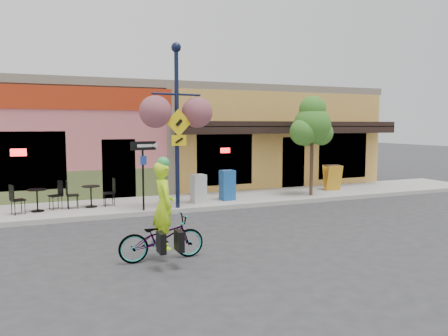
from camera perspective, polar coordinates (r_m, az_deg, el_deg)
name	(u,v)px	position (r m, az deg, el deg)	size (l,w,h in m)	color
ground	(232,212)	(14.14, 1.00, -5.83)	(90.00, 90.00, 0.00)	#2D2D30
sidewalk	(210,200)	(15.95, -1.90, -4.25)	(24.00, 3.00, 0.15)	#9E9B93
curb	(225,207)	(14.62, 0.13, -5.15)	(24.00, 0.12, 0.15)	#A8A59E
building	(168,137)	(20.95, -7.30, 4.05)	(18.20, 8.20, 4.50)	#C46164
bicycle	(162,238)	(9.28, -8.13, -9.01)	(0.63, 1.80, 0.94)	maroon
cyclist_rider	(164,217)	(9.19, -7.87, -6.38)	(0.66, 0.43, 1.80)	#BFFA1A
lamp_post	(177,126)	(14.00, -6.17, 5.44)	(1.67, 0.67, 5.24)	#101732
one_way_sign	(143,176)	(13.80, -10.52, -1.04)	(0.83, 0.18, 2.16)	black
cafe_set_left	(37,197)	(14.63, -23.22, -3.50)	(1.52, 0.76, 0.91)	black
cafe_set_right	(91,193)	(14.82, -16.98, -3.17)	(1.52, 0.76, 0.91)	black
newspaper_box_blue	(227,185)	(15.53, 0.44, -2.25)	(0.48, 0.43, 1.06)	#1A529C
newspaper_box_grey	(198,189)	(15.01, -3.35, -2.70)	(0.45, 0.41, 0.97)	#B2B2B2
street_tree	(312,145)	(16.77, 11.40, 2.92)	(1.48, 1.48, 3.80)	#3D7A26
sandwich_board	(335,178)	(18.26, 14.24, -1.28)	(0.62, 0.46, 1.04)	gold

